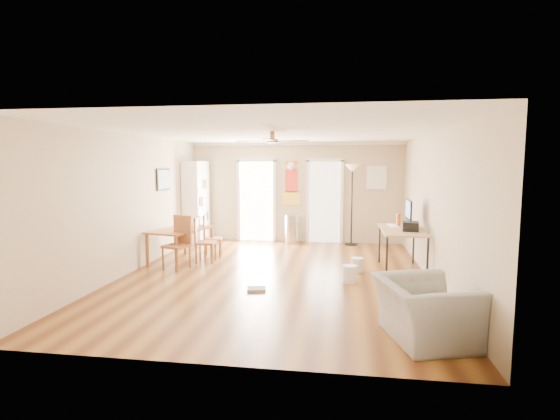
% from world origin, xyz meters
% --- Properties ---
extents(floor, '(7.00, 7.00, 0.00)m').
position_xyz_m(floor, '(0.00, 0.00, 0.00)').
color(floor, brown).
rests_on(floor, ground).
extents(ceiling, '(5.50, 7.00, 0.00)m').
position_xyz_m(ceiling, '(0.00, 0.00, 2.60)').
color(ceiling, silver).
rests_on(ceiling, floor).
extents(wall_back, '(5.50, 0.04, 2.60)m').
position_xyz_m(wall_back, '(0.00, 3.50, 1.30)').
color(wall_back, beige).
rests_on(wall_back, floor).
extents(wall_front, '(5.50, 0.04, 2.60)m').
position_xyz_m(wall_front, '(0.00, -3.50, 1.30)').
color(wall_front, beige).
rests_on(wall_front, floor).
extents(wall_left, '(0.04, 7.00, 2.60)m').
position_xyz_m(wall_left, '(-2.75, 0.00, 1.30)').
color(wall_left, beige).
rests_on(wall_left, floor).
extents(wall_right, '(0.04, 7.00, 2.60)m').
position_xyz_m(wall_right, '(2.75, 0.00, 1.30)').
color(wall_right, beige).
rests_on(wall_right, floor).
extents(crown_molding, '(5.50, 7.00, 0.08)m').
position_xyz_m(crown_molding, '(0.00, 0.00, 2.56)').
color(crown_molding, white).
rests_on(crown_molding, wall_back).
extents(kitchen_doorway, '(0.90, 0.10, 2.10)m').
position_xyz_m(kitchen_doorway, '(-1.05, 3.48, 1.05)').
color(kitchen_doorway, white).
rests_on(kitchen_doorway, wall_back).
extents(bathroom_doorway, '(0.80, 0.10, 2.10)m').
position_xyz_m(bathroom_doorway, '(0.75, 3.48, 1.05)').
color(bathroom_doorway, white).
rests_on(bathroom_doorway, wall_back).
extents(wall_decal, '(0.46, 0.03, 1.10)m').
position_xyz_m(wall_decal, '(-0.13, 3.48, 1.55)').
color(wall_decal, red).
rests_on(wall_decal, wall_back).
extents(ac_grille, '(0.50, 0.04, 0.60)m').
position_xyz_m(ac_grille, '(2.05, 3.47, 1.70)').
color(ac_grille, white).
rests_on(ac_grille, wall_back).
extents(framed_poster, '(0.04, 0.66, 0.48)m').
position_xyz_m(framed_poster, '(-2.73, 1.40, 1.70)').
color(framed_poster, black).
rests_on(framed_poster, wall_left).
extents(ceiling_fan, '(1.24, 1.24, 0.20)m').
position_xyz_m(ceiling_fan, '(0.00, -0.30, 2.43)').
color(ceiling_fan, '#593819').
rests_on(ceiling_fan, ceiling).
extents(bookshelf, '(0.67, 1.03, 2.11)m').
position_xyz_m(bookshelf, '(-2.52, 2.90, 1.05)').
color(bookshelf, white).
rests_on(bookshelf, floor).
extents(dining_table, '(1.16, 1.55, 0.69)m').
position_xyz_m(dining_table, '(-2.15, 0.88, 0.35)').
color(dining_table, '#A56635').
rests_on(dining_table, floor).
extents(dining_chair_right_a, '(0.45, 0.45, 0.92)m').
position_xyz_m(dining_chair_right_a, '(-1.60, 1.35, 0.46)').
color(dining_chair_right_a, '#A56B35').
rests_on(dining_chair_right_a, floor).
extents(dining_chair_right_b, '(0.42, 0.42, 0.94)m').
position_xyz_m(dining_chair_right_b, '(-1.60, 0.85, 0.47)').
color(dining_chair_right_b, '#A26A34').
rests_on(dining_chair_right_b, floor).
extents(dining_chair_near, '(0.54, 0.54, 1.03)m').
position_xyz_m(dining_chair_near, '(-1.99, 0.22, 0.51)').
color(dining_chair_near, '#A06733').
rests_on(dining_chair_near, floor).
extents(trash_can, '(0.37, 0.37, 0.73)m').
position_xyz_m(trash_can, '(-0.09, 3.21, 0.37)').
color(trash_can, '#B8B8BB').
rests_on(trash_can, floor).
extents(torchiere_lamp, '(0.47, 0.47, 2.03)m').
position_xyz_m(torchiere_lamp, '(1.44, 3.22, 1.02)').
color(torchiere_lamp, black).
rests_on(torchiere_lamp, floor).
extents(computer_desk, '(0.76, 1.52, 0.82)m').
position_xyz_m(computer_desk, '(2.32, 0.65, 0.41)').
color(computer_desk, tan).
rests_on(computer_desk, floor).
extents(imac, '(0.11, 0.58, 0.54)m').
position_xyz_m(imac, '(2.47, 0.89, 1.08)').
color(imac, black).
rests_on(imac, computer_desk).
extents(keyboard, '(0.21, 0.45, 0.02)m').
position_xyz_m(keyboard, '(2.20, 1.07, 0.83)').
color(keyboard, white).
rests_on(keyboard, computer_desk).
extents(printer, '(0.33, 0.37, 0.17)m').
position_xyz_m(printer, '(2.45, 0.47, 0.90)').
color(printer, black).
rests_on(printer, computer_desk).
extents(orange_bottle, '(0.09, 0.09, 0.25)m').
position_xyz_m(orange_bottle, '(2.30, 1.02, 0.94)').
color(orange_bottle, '#D14C12').
rests_on(orange_bottle, computer_desk).
extents(wastebasket_a, '(0.24, 0.24, 0.26)m').
position_xyz_m(wastebasket_a, '(1.50, 0.52, 0.13)').
color(wastebasket_a, silver).
rests_on(wastebasket_a, floor).
extents(wastebasket_b, '(0.26, 0.26, 0.30)m').
position_xyz_m(wastebasket_b, '(1.34, -0.24, 0.15)').
color(wastebasket_b, silver).
rests_on(wastebasket_b, floor).
extents(floor_cloth, '(0.34, 0.29, 0.04)m').
position_xyz_m(floor_cloth, '(-0.16, -0.93, 0.02)').
color(floor_cloth, '#9D9C97').
rests_on(floor_cloth, floor).
extents(armchair, '(1.21, 1.30, 0.70)m').
position_xyz_m(armchair, '(2.15, -2.55, 0.35)').
color(armchair, '#999894').
rests_on(armchair, floor).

